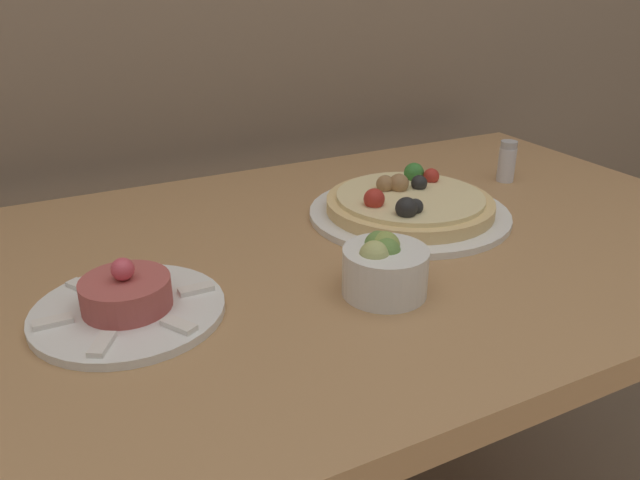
% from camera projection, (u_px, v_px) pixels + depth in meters
% --- Properties ---
extents(dining_table, '(1.43, 0.73, 0.75)m').
position_uv_depth(dining_table, '(275.00, 324.00, 0.86)').
color(dining_table, '#AD7F51').
rests_on(dining_table, ground_plane).
extents(pizza_plate, '(0.30, 0.30, 0.06)m').
position_uv_depth(pizza_plate, '(409.00, 206.00, 0.94)').
color(pizza_plate, white).
rests_on(pizza_plate, dining_table).
extents(tartare_plate, '(0.21, 0.21, 0.07)m').
position_uv_depth(tartare_plate, '(128.00, 303.00, 0.68)').
color(tartare_plate, white).
rests_on(tartare_plate, dining_table).
extents(small_bowl, '(0.10, 0.10, 0.07)m').
position_uv_depth(small_bowl, '(384.00, 266.00, 0.72)').
color(small_bowl, white).
rests_on(small_bowl, dining_table).
extents(salt_shaker, '(0.03, 0.03, 0.07)m').
position_uv_depth(salt_shaker, '(507.00, 162.00, 1.09)').
color(salt_shaker, silver).
rests_on(salt_shaker, dining_table).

